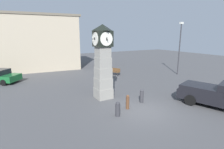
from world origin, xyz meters
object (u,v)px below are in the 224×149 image
object	(u,v)px
pickup_truck	(219,95)
street_lamp_far_side	(68,45)
bench	(114,71)
bollard_mid_row	(128,102)
bollard_near_tower	(142,96)
clock_tower	(103,62)
street_lamp_near_road	(180,45)
bollard_far_row	(118,109)

from	to	relation	value
pickup_truck	street_lamp_far_side	world-z (taller)	street_lamp_far_side
bench	street_lamp_far_side	xyz separation A→B (m)	(-4.16, 6.06, 3.19)
bollard_mid_row	pickup_truck	xyz separation A→B (m)	(5.81, -2.97, 0.41)
bollard_near_tower	bollard_mid_row	xyz separation A→B (m)	(-1.60, -0.45, -0.02)
bollard_near_tower	pickup_truck	size ratio (longest dim) A/B	0.19
clock_tower	street_lamp_near_road	world-z (taller)	street_lamp_near_road
bollard_mid_row	bench	world-z (taller)	bollard_mid_row
pickup_truck	street_lamp_near_road	distance (m)	11.19
clock_tower	bollard_far_row	size ratio (longest dim) A/B	6.07
bollard_mid_row	bollard_far_row	world-z (taller)	bollard_mid_row
clock_tower	bollard_far_row	world-z (taller)	clock_tower
bollard_mid_row	street_lamp_near_road	world-z (taller)	street_lamp_near_road
bollard_mid_row	bench	bearing A→B (deg)	65.03
bench	street_lamp_far_side	bearing A→B (deg)	124.47
clock_tower	bench	xyz separation A→B (m)	(4.95, 6.77, -2.46)
bench	street_lamp_near_road	xyz separation A→B (m)	(7.50, -3.70, 3.29)
bollard_far_row	pickup_truck	distance (m)	7.38
bench	pickup_truck	bearing A→B (deg)	-83.96
clock_tower	bench	distance (m)	8.75
bollard_mid_row	bollard_far_row	distance (m)	1.32
bollard_far_row	pickup_truck	world-z (taller)	pickup_truck
bench	street_lamp_near_road	distance (m)	8.99
bollard_mid_row	street_lamp_near_road	size ratio (longest dim) A/B	0.15
clock_tower	pickup_truck	distance (m)	8.80
bollard_mid_row	pickup_truck	size ratio (longest dim) A/B	0.18
clock_tower	pickup_truck	world-z (taller)	clock_tower
bollard_near_tower	bollard_far_row	distance (m)	2.97
bollard_mid_row	street_lamp_far_side	xyz separation A→B (m)	(0.32, 15.67, 3.19)
bench	street_lamp_near_road	size ratio (longest dim) A/B	0.25
pickup_truck	street_lamp_near_road	xyz separation A→B (m)	(6.17, 8.87, 2.88)
bollard_far_row	street_lamp_far_side	distance (m)	16.66
bollard_mid_row	street_lamp_far_side	size ratio (longest dim) A/B	0.16
bench	street_lamp_far_side	world-z (taller)	street_lamp_far_side
bollard_near_tower	pickup_truck	xyz separation A→B (m)	(4.20, -3.41, 0.39)
clock_tower	street_lamp_near_road	distance (m)	12.86
pickup_truck	street_lamp_far_side	xyz separation A→B (m)	(-5.49, 18.64, 2.78)
bench	street_lamp_near_road	world-z (taller)	street_lamp_near_road
bollard_mid_row	bollard_far_row	bearing A→B (deg)	-152.55
bollard_near_tower	street_lamp_far_side	distance (m)	15.61
bollard_mid_row	bollard_near_tower	bearing A→B (deg)	15.53
clock_tower	bench	world-z (taller)	clock_tower
street_lamp_near_road	clock_tower	bearing A→B (deg)	-166.16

